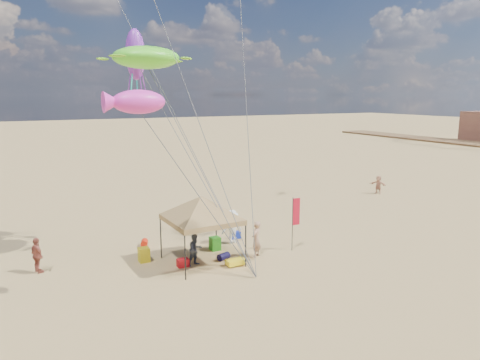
{
  "coord_description": "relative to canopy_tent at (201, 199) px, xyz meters",
  "views": [
    {
      "loc": [
        -9.81,
        -15.72,
        8.04
      ],
      "look_at": [
        0.0,
        3.0,
        4.0
      ],
      "focal_mm": 33.39,
      "sensor_mm": 36.0,
      "label": 1
    }
  ],
  "objects": [
    {
      "name": "ground",
      "position": [
        1.86,
        -3.41,
        -3.2
      ],
      "size": [
        280.0,
        280.0,
        0.0
      ],
      "primitive_type": "plane",
      "color": "tan",
      "rests_on": "ground"
    },
    {
      "name": "canopy_tent",
      "position": [
        0.0,
        0.0,
        0.0
      ],
      "size": [
        6.23,
        6.23,
        3.84
      ],
      "color": "black",
      "rests_on": "ground"
    },
    {
      "name": "feather_flag",
      "position": [
        4.99,
        -0.62,
        -1.28
      ],
      "size": [
        0.44,
        0.06,
        2.85
      ],
      "color": "black",
      "rests_on": "ground"
    },
    {
      "name": "cooler_red",
      "position": [
        -1.04,
        -0.08,
        -3.01
      ],
      "size": [
        0.54,
        0.38,
        0.38
      ],
      "primitive_type": "cube",
      "color": "red",
      "rests_on": "ground"
    },
    {
      "name": "cooler_blue",
      "position": [
        3.12,
        2.57,
        -3.01
      ],
      "size": [
        0.54,
        0.38,
        0.38
      ],
      "primitive_type": "cube",
      "color": "#152CB0",
      "rests_on": "ground"
    },
    {
      "name": "bag_navy",
      "position": [
        1.06,
        -0.19,
        -3.02
      ],
      "size": [
        0.69,
        0.54,
        0.36
      ],
      "primitive_type": "cylinder",
      "rotation": [
        0.0,
        1.57,
        0.35
      ],
      "color": "black",
      "rests_on": "ground"
    },
    {
      "name": "bag_orange",
      "position": [
        -1.85,
        3.66,
        -3.02
      ],
      "size": [
        0.54,
        0.69,
        0.36
      ],
      "primitive_type": "cylinder",
      "rotation": [
        0.0,
        1.57,
        1.22
      ],
      "color": "red",
      "rests_on": "ground"
    },
    {
      "name": "chair_green",
      "position": [
        1.28,
        1.33,
        -2.85
      ],
      "size": [
        0.5,
        0.5,
        0.7
      ],
      "primitive_type": "cube",
      "color": "#2A931A",
      "rests_on": "ground"
    },
    {
      "name": "chair_yellow",
      "position": [
        -2.5,
        1.42,
        -2.85
      ],
      "size": [
        0.5,
        0.5,
        0.7
      ],
      "primitive_type": "cube",
      "color": "gold",
      "rests_on": "ground"
    },
    {
      "name": "crate_grey",
      "position": [
        1.07,
        -1.13,
        -3.06
      ],
      "size": [
        0.34,
        0.3,
        0.28
      ],
      "primitive_type": "cube",
      "color": "slate",
      "rests_on": "ground"
    },
    {
      "name": "beach_cart",
      "position": [
        1.22,
        -1.16,
        -3.0
      ],
      "size": [
        0.9,
        0.5,
        0.24
      ],
      "primitive_type": "cube",
      "color": "yellow",
      "rests_on": "ground"
    },
    {
      "name": "person_near_a",
      "position": [
        2.72,
        -0.52,
        -2.28
      ],
      "size": [
        0.8,
        0.75,
        1.84
      ],
      "primitive_type": "imported",
      "rotation": [
        0.0,
        0.0,
        3.78
      ],
      "color": "tan",
      "rests_on": "ground"
    },
    {
      "name": "person_near_b",
      "position": [
        -0.43,
        -0.17,
        -2.43
      ],
      "size": [
        0.87,
        0.75,
        1.54
      ],
      "primitive_type": "imported",
      "rotation": [
        0.0,
        0.0,
        0.25
      ],
      "color": "#363C4A",
      "rests_on": "ground"
    },
    {
      "name": "person_near_c",
      "position": [
        2.58,
        1.9,
        -2.26
      ],
      "size": [
        1.25,
        0.76,
        1.88
      ],
      "primitive_type": "imported",
      "rotation": [
        0.0,
        0.0,
        3.2
      ],
      "color": "silver",
      "rests_on": "ground"
    },
    {
      "name": "person_far_a",
      "position": [
        -7.18,
        2.3,
        -2.36
      ],
      "size": [
        0.73,
        1.06,
        1.67
      ],
      "primitive_type": "imported",
      "rotation": [
        0.0,
        0.0,
        1.94
      ],
      "color": "#9C4B3C",
      "rests_on": "ground"
    },
    {
      "name": "person_far_c",
      "position": [
        18.9,
        7.5,
        -2.44
      ],
      "size": [
        0.98,
        1.47,
        1.52
      ],
      "primitive_type": "imported",
      "rotation": [
        0.0,
        0.0,
        5.13
      ],
      "color": "tan",
      "rests_on": "ground"
    },
    {
      "name": "turtle_kite",
      "position": [
        -1.77,
        2.24,
        6.58
      ],
      "size": [
        3.65,
        3.16,
        1.07
      ],
      "primitive_type": "ellipsoid",
      "rotation": [
        0.0,
        0.0,
        -0.21
      ],
      "color": "#60FC2B",
      "rests_on": "ground"
    },
    {
      "name": "fish_kite",
      "position": [
        -3.61,
        -2.98,
        4.6
      ],
      "size": [
        2.19,
        1.7,
        0.87
      ],
      "primitive_type": "ellipsoid",
      "rotation": [
        0.0,
        0.0,
        -0.42
      ],
      "color": "#FF38C4",
      "rests_on": "ground"
    },
    {
      "name": "squid_kite",
      "position": [
        -1.6,
        4.82,
        6.93
      ],
      "size": [
        1.2,
        1.2,
        2.64
      ],
      "primitive_type": "ellipsoid",
      "rotation": [
        0.0,
        0.0,
        0.21
      ],
      "color": "purple",
      "rests_on": "ground"
    }
  ]
}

